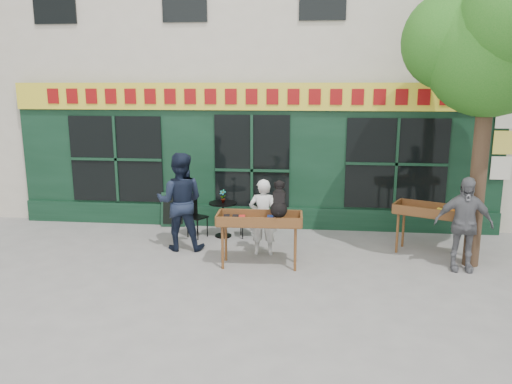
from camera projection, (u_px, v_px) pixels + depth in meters
ground at (238, 261)px, 9.39m from camera, size 80.00×80.00×0.00m
building at (267, 23)px, 14.14m from camera, size 14.00×7.26×10.00m
street_tree at (493, 33)px, 8.40m from camera, size 3.05×2.90×5.60m
book_cart_center at (260, 222)px, 9.01m from camera, size 1.52×0.67×0.99m
dog at (279, 198)px, 8.82m from camera, size 0.36×0.61×0.60m
woman at (263, 217)px, 9.65m from camera, size 0.56×0.38×1.50m
book_cart_right at (436, 214)px, 9.57m from camera, size 1.62×1.19×0.99m
man_right at (463, 224)px, 8.80m from camera, size 1.03×0.49×1.70m
bistro_table at (223, 212)px, 10.81m from camera, size 0.60×0.60×0.76m
bistro_chair_left at (194, 212)px, 10.82m from camera, size 0.50×0.50×0.95m
bistro_chair_right at (252, 212)px, 10.81m from camera, size 0.44×0.44×0.95m
potted_plant at (223, 196)px, 10.73m from camera, size 0.17×0.14×0.29m
man_left at (180, 202)px, 9.92m from camera, size 1.01×0.82×1.96m
chalkboard at (173, 210)px, 11.63m from camera, size 0.57×0.24×0.79m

